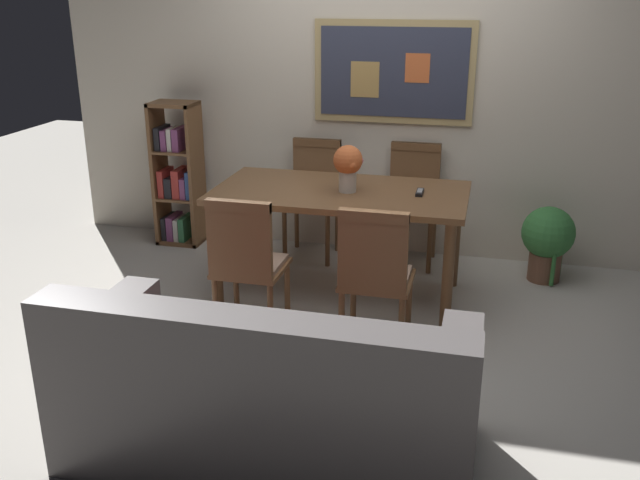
# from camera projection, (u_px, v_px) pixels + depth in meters

# --- Properties ---
(ground_plane) EXTENTS (12.00, 12.00, 0.00)m
(ground_plane) POSITION_uv_depth(u_px,v_px,m) (339.00, 329.00, 4.36)
(ground_plane) COLOR #B7B2A8
(wall_back_with_painting) EXTENTS (5.20, 0.14, 2.60)m
(wall_back_with_painting) POSITION_uv_depth(u_px,v_px,m) (384.00, 87.00, 5.29)
(wall_back_with_painting) COLOR beige
(wall_back_with_painting) RESTS_ON ground_plane
(dining_table) EXTENTS (1.66, 0.88, 0.76)m
(dining_table) POSITION_uv_depth(u_px,v_px,m) (340.00, 203.00, 4.61)
(dining_table) COLOR brown
(dining_table) RESTS_ON ground_plane
(dining_chair_far_left) EXTENTS (0.40, 0.41, 0.91)m
(dining_chair_far_left) POSITION_uv_depth(u_px,v_px,m) (314.00, 189.00, 5.42)
(dining_chair_far_left) COLOR brown
(dining_chair_far_left) RESTS_ON ground_plane
(dining_chair_far_right) EXTENTS (0.40, 0.41, 0.91)m
(dining_chair_far_right) POSITION_uv_depth(u_px,v_px,m) (413.00, 194.00, 5.29)
(dining_chair_far_right) COLOR brown
(dining_chair_far_right) RESTS_ON ground_plane
(dining_chair_near_right) EXTENTS (0.40, 0.41, 0.91)m
(dining_chair_near_right) POSITION_uv_depth(u_px,v_px,m) (375.00, 270.00, 3.87)
(dining_chair_near_right) COLOR brown
(dining_chair_near_right) RESTS_ON ground_plane
(dining_chair_near_left) EXTENTS (0.40, 0.41, 0.91)m
(dining_chair_near_left) POSITION_uv_depth(u_px,v_px,m) (246.00, 257.00, 4.04)
(dining_chair_near_left) COLOR brown
(dining_chair_near_left) RESTS_ON ground_plane
(leather_couch) EXTENTS (1.80, 0.84, 0.84)m
(leather_couch) POSITION_uv_depth(u_px,v_px,m) (266.00, 399.00, 3.06)
(leather_couch) COLOR #514C4C
(leather_couch) RESTS_ON ground_plane
(bookshelf) EXTENTS (0.36, 0.28, 1.17)m
(bookshelf) POSITION_uv_depth(u_px,v_px,m) (178.00, 179.00, 5.67)
(bookshelf) COLOR brown
(bookshelf) RESTS_ON ground_plane
(potted_ivy) EXTENTS (0.38, 0.38, 0.55)m
(potted_ivy) POSITION_uv_depth(u_px,v_px,m) (548.00, 239.00, 4.98)
(potted_ivy) COLOR brown
(potted_ivy) RESTS_ON ground_plane
(flower_vase) EXTENTS (0.19, 0.19, 0.31)m
(flower_vase) POSITION_uv_depth(u_px,v_px,m) (348.00, 164.00, 4.48)
(flower_vase) COLOR beige
(flower_vase) RESTS_ON dining_table
(tv_remote) EXTENTS (0.05, 0.16, 0.02)m
(tv_remote) POSITION_uv_depth(u_px,v_px,m) (420.00, 192.00, 4.49)
(tv_remote) COLOR black
(tv_remote) RESTS_ON dining_table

